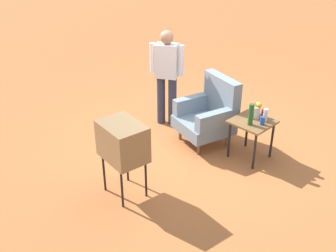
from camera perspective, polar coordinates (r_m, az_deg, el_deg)
name	(u,v)px	position (r m, az deg, el deg)	size (l,w,h in m)	color
ground_plane	(197,144)	(6.53, 4.02, -2.49)	(60.00, 60.00, 0.00)	#AD6033
armchair	(209,113)	(6.40, 5.82, 1.83)	(0.93, 0.95, 1.06)	brown
side_table	(252,126)	(6.05, 11.71, -0.03)	(0.56, 0.56, 0.61)	black
tv_on_stand	(123,142)	(5.06, -6.35, -2.23)	(0.65, 0.51, 1.03)	black
person_standing	(167,73)	(6.75, -0.19, 7.51)	(0.51, 0.37, 1.64)	#2D3347
bottle_wine_green	(251,115)	(5.82, 11.55, 1.59)	(0.07, 0.07, 0.32)	#1E5623
soda_can_blue	(262,121)	(5.91, 13.10, 0.74)	(0.07, 0.07, 0.12)	blue
soda_can_red	(264,113)	(6.12, 13.25, 1.74)	(0.07, 0.07, 0.12)	red
bottle_short_clear	(265,115)	(5.98, 13.49, 1.46)	(0.06, 0.06, 0.20)	silver
flower_vase	(257,109)	(6.03, 12.42, 2.33)	(0.15, 0.09, 0.27)	silver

